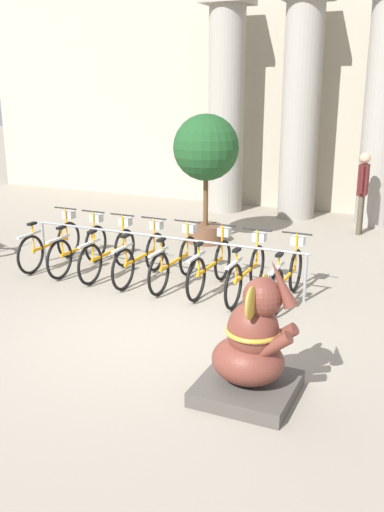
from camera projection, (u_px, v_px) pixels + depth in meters
The scene contains 17 objects.
ground_plane at pixel (148, 331), 7.63m from camera, with size 60.00×60.00×0.00m, color gray.
building_facade at pixel (312, 92), 14.25m from camera, with size 20.00×0.20×6.00m.
column_left at pixel (226, 107), 14.24m from camera, with size 1.12×1.12×5.16m.
column_middle at pixel (301, 109), 13.49m from camera, with size 1.12×1.12×5.16m.
column_right at pixel (384, 110), 12.73m from camera, with size 1.12×1.12×5.16m.
bike_rack at pixel (161, 244), 9.47m from camera, with size 5.00×0.05×0.77m.
bicycle_0 at pixel (52, 243), 10.34m from camera, with size 0.48×1.78×0.97m.
bicycle_1 at pixel (80, 247), 10.07m from camera, with size 0.48×1.78×0.97m.
bicycle_2 at pixel (109, 252), 9.81m from camera, with size 0.48×1.78×0.97m.
bicycle_3 at pixel (141, 256), 9.56m from camera, with size 0.48×1.78×0.97m.
bicycle_4 at pixel (175, 260), 9.33m from camera, with size 0.48×1.78×0.97m.
bicycle_5 at pixel (211, 265), 9.09m from camera, with size 0.48×1.78×0.97m.
bicycle_6 at pixel (247, 271), 8.78m from camera, with size 0.48×1.78×0.97m.
bicycle_7 at pixel (287, 276), 8.56m from camera, with size 0.48×1.78×0.97m.
elephant_statue at pixel (252, 350), 5.89m from camera, with size 1.00×1.00×1.56m.
person_pedestrian at pixel (363, 185), 12.29m from camera, with size 0.24×0.47×1.79m.
potted_tree at pixel (206, 155), 11.42m from camera, with size 1.33×1.33×2.62m.
Camera 1 is at (3.45, -6.13, 3.16)m, focal length 40.00 mm.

